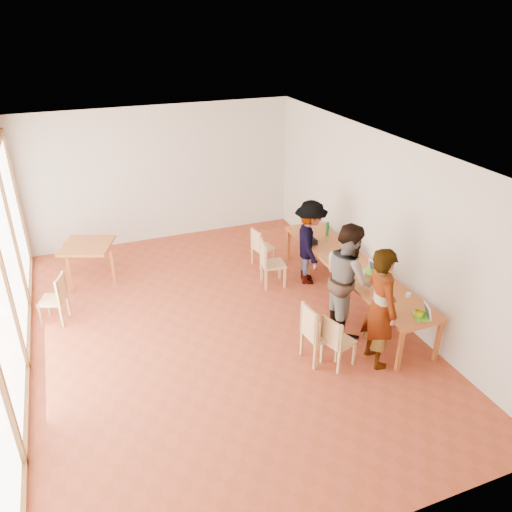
{
  "coord_description": "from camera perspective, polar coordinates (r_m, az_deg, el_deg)",
  "views": [
    {
      "loc": [
        -1.91,
        -6.68,
        4.83
      ],
      "look_at": [
        0.79,
        0.25,
        1.1
      ],
      "focal_mm": 35.0,
      "sensor_mm": 36.0,
      "label": 1
    }
  ],
  "objects": [
    {
      "name": "wall_front",
      "position": [
        4.68,
        10.47,
        -19.31
      ],
      "size": [
        6.0,
        0.1,
        3.0
      ],
      "primitive_type": "cube",
      "color": "beige",
      "rests_on": "ground"
    },
    {
      "name": "laptop_far",
      "position": [
        9.23,
        10.17,
        0.37
      ],
      "size": [
        0.26,
        0.29,
        0.22
      ],
      "rotation": [
        0.0,
        0.0,
        0.13
      ],
      "color": "#58CE2B",
      "rests_on": "communal_table"
    },
    {
      "name": "communal_table",
      "position": [
        8.97,
        10.93,
        -1.29
      ],
      "size": [
        0.8,
        4.0,
        0.75
      ],
      "color": "#A35224",
      "rests_on": "ground"
    },
    {
      "name": "ground",
      "position": [
        8.46,
        -4.44,
        -8.26
      ],
      "size": [
        8.0,
        8.0,
        0.0
      ],
      "primitive_type": "plane",
      "color": "#9E3F26",
      "rests_on": "ground"
    },
    {
      "name": "person_far",
      "position": [
        9.49,
        6.17,
        1.53
      ],
      "size": [
        0.92,
        1.21,
        1.65
      ],
      "primitive_type": "imported",
      "rotation": [
        0.0,
        0.0,
        1.26
      ],
      "color": "gray",
      "rests_on": "ground"
    },
    {
      "name": "green_bottle",
      "position": [
        9.97,
        8.15,
        3.08
      ],
      "size": [
        0.07,
        0.07,
        0.28
      ],
      "primitive_type": "cylinder",
      "color": "#268338",
      "rests_on": "communal_table"
    },
    {
      "name": "side_table",
      "position": [
        10.11,
        -18.74,
        0.84
      ],
      "size": [
        0.9,
        0.9,
        0.75
      ],
      "rotation": [
        0.0,
        0.0,
        -0.36
      ],
      "color": "#A35224",
      "rests_on": "ground"
    },
    {
      "name": "laptop_near",
      "position": [
        7.74,
        18.66,
        -6.28
      ],
      "size": [
        0.29,
        0.3,
        0.21
      ],
      "rotation": [
        0.0,
        0.0,
        -0.35
      ],
      "color": "#58CE2B",
      "rests_on": "communal_table"
    },
    {
      "name": "chair_far",
      "position": [
        9.41,
        1.4,
        -0.33
      ],
      "size": [
        0.49,
        0.49,
        0.49
      ],
      "rotation": [
        0.0,
        0.0,
        -0.15
      ],
      "color": "tan",
      "rests_on": "ground"
    },
    {
      "name": "ceiling",
      "position": [
        7.18,
        -5.3,
        11.92
      ],
      "size": [
        6.0,
        8.0,
        0.04
      ],
      "primitive_type": "cube",
      "color": "white",
      "rests_on": "wall_back"
    },
    {
      "name": "chair_mid",
      "position": [
        7.47,
        6.73,
        -8.18
      ],
      "size": [
        0.48,
        0.48,
        0.51
      ],
      "rotation": [
        0.0,
        0.0,
        0.08
      ],
      "color": "tan",
      "rests_on": "ground"
    },
    {
      "name": "yellow_mug",
      "position": [
        7.72,
        18.13,
        -6.31
      ],
      "size": [
        0.14,
        0.14,
        0.11
      ],
      "primitive_type": "imported",
      "rotation": [
        0.0,
        0.0,
        0.07
      ],
      "color": "#BFC40C",
      "rests_on": "communal_table"
    },
    {
      "name": "chair_empty",
      "position": [
        10.14,
        0.44,
        1.39
      ],
      "size": [
        0.45,
        0.45,
        0.44
      ],
      "rotation": [
        0.0,
        0.0,
        0.19
      ],
      "color": "tan",
      "rests_on": "ground"
    },
    {
      "name": "window_wall",
      "position": [
        7.54,
        -26.9,
        -2.72
      ],
      "size": [
        0.1,
        8.0,
        3.0
      ],
      "primitive_type": "cube",
      "color": "white",
      "rests_on": "ground"
    },
    {
      "name": "person_near",
      "position": [
        7.44,
        14.04,
        -5.73
      ],
      "size": [
        0.5,
        0.72,
        1.89
      ],
      "primitive_type": "imported",
      "rotation": [
        0.0,
        0.0,
        1.49
      ],
      "color": "gray",
      "rests_on": "ground"
    },
    {
      "name": "clear_glass",
      "position": [
        8.57,
        12.1,
        -2.08
      ],
      "size": [
        0.07,
        0.07,
        0.09
      ],
      "primitive_type": "cylinder",
      "color": "silver",
      "rests_on": "communal_table"
    },
    {
      "name": "person_mid",
      "position": [
        8.12,
        10.45,
        -2.49
      ],
      "size": [
        0.84,
        1.01,
        1.87
      ],
      "primitive_type": "imported",
      "rotation": [
        0.0,
        0.0,
        1.42
      ],
      "color": "gray",
      "rests_on": "ground"
    },
    {
      "name": "pink_phone",
      "position": [
        8.94,
        12.62,
        -1.16
      ],
      "size": [
        0.05,
        0.1,
        0.01
      ],
      "primitive_type": "cube",
      "color": "#E6526B",
      "rests_on": "communal_table"
    },
    {
      "name": "laptop_mid",
      "position": [
        8.75,
        13.05,
        -1.47
      ],
      "size": [
        0.24,
        0.27,
        0.21
      ],
      "rotation": [
        0.0,
        0.0,
        0.13
      ],
      "color": "#58CE2B",
      "rests_on": "communal_table"
    },
    {
      "name": "wall_right",
      "position": [
        8.93,
        13.94,
        3.94
      ],
      "size": [
        0.1,
        8.0,
        3.0
      ],
      "primitive_type": "cube",
      "color": "beige",
      "rests_on": "ground"
    },
    {
      "name": "wall_back",
      "position": [
        11.35,
        -10.81,
        9.12
      ],
      "size": [
        6.0,
        0.1,
        3.0
      ],
      "primitive_type": "cube",
      "color": "beige",
      "rests_on": "ground"
    },
    {
      "name": "condiment_cup",
      "position": [
        8.2,
        17.02,
        -4.27
      ],
      "size": [
        0.08,
        0.08,
        0.06
      ],
      "primitive_type": "cylinder",
      "color": "white",
      "rests_on": "communal_table"
    },
    {
      "name": "black_pouch",
      "position": [
        9.65,
        6.32,
        1.75
      ],
      "size": [
        0.16,
        0.26,
        0.09
      ],
      "primitive_type": "cube",
      "color": "black",
      "rests_on": "communal_table"
    },
    {
      "name": "chair_near",
      "position": [
        7.45,
        9.05,
        -9.13
      ],
      "size": [
        0.5,
        0.5,
        0.45
      ],
      "rotation": [
        0.0,
        0.0,
        0.32
      ],
      "color": "tan",
      "rests_on": "ground"
    },
    {
      "name": "chair_spare",
      "position": [
        8.99,
        -21.81,
        -4.06
      ],
      "size": [
        0.52,
        0.52,
        0.46
      ],
      "rotation": [
        0.0,
        0.0,
        2.78
      ],
      "color": "tan",
      "rests_on": "ground"
    }
  ]
}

